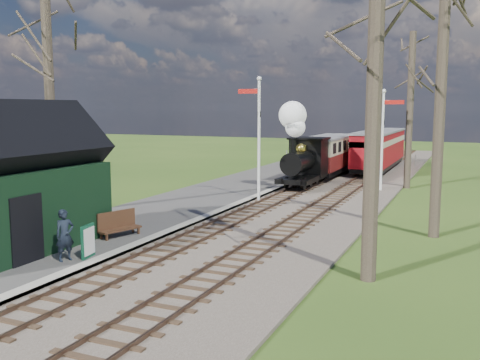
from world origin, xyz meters
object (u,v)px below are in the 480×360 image
Objects in this scene: red_carriage_b at (385,147)px; sign_board at (88,241)px; semaphore_near at (258,130)px; station_shed at (13,186)px; person at (65,235)px; red_carriage_a at (373,152)px; semaphore_far at (384,132)px; locomotive at (302,151)px; bench at (118,224)px; coach at (328,153)px.

red_carriage_b reaches higher than sign_board.
station_shed is at bearing -106.38° from semaphore_near.
red_carriage_b is 3.72× the size of person.
semaphore_near reaches higher than red_carriage_a.
person is at bearing -127.52° from sign_board.
sign_board is at bearing -99.45° from red_carriage_a.
sign_board is at bearing -108.40° from semaphore_far.
sign_board is (2.74, 0.17, -1.56)m from station_shed.
locomotive is at bearing -166.76° from semaphore_far.
red_carriage_b is 3.53× the size of bench.
semaphore_near is 3.83× the size of bench.
station_shed is 17.50m from locomotive.
red_carriage_a is (2.60, 2.12, 0.03)m from coach.
bench is at bearing 32.59° from person.
station_shed is at bearing -100.57° from coach.
coach is 3.36m from red_carriage_a.
coach is at bearing -108.84° from red_carriage_b.
semaphore_near reaches higher than coach.
station_shed is 3.76m from bench.
coach is 20.41m from bench.
bench is at bearing -100.16° from red_carriage_b.
locomotive reaches higher than red_carriage_b.
station_shed is 4.08× the size of person.
red_carriage_a is (2.61, 8.19, -0.57)m from locomotive.
semaphore_near is 19.06m from red_carriage_b.
red_carriage_a is at bearing 103.92° from semaphore_far.
locomotive is 4.81× the size of sign_board.
bench is (-0.83, 2.62, -0.09)m from sign_board.
red_carriage_b is at bearing 77.32° from station_shed.
semaphore_far reaches higher than person.
bench is (-4.99, -22.36, -1.04)m from red_carriage_a.
red_carriage_b is at bearing 71.16° from coach.
station_shed is 20.01m from semaphore_far.
red_carriage_a is 3.72× the size of person.
coach is at bearing 86.10° from sign_board.
bench is (1.91, 2.80, -1.65)m from station_shed.
red_carriage_a is at bearing 74.67° from station_shed.
bench is (-2.38, -14.17, -1.61)m from locomotive.
coach is (4.30, 23.04, -0.64)m from station_shed.
station_shed is 31.43m from red_carriage_b.
coach is 7.69× the size of sign_board.
red_carriage_b is at bearing 90.00° from red_carriage_a.
station_shed is at bearing 106.13° from person.
semaphore_far is 12.89m from red_carriage_b.
person is (2.33, -0.36, -1.30)m from station_shed.
station_shed is 1.10× the size of red_carriage_a.
red_carriage_a is 5.50m from red_carriage_b.
semaphore_near is 12.70m from person.
station_shed reaches higher than red_carriage_b.
sign_board reaches higher than bench.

